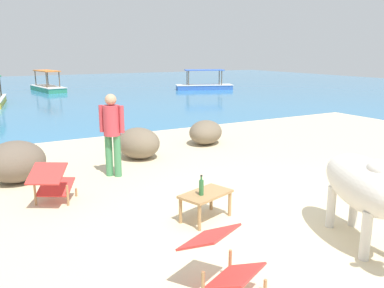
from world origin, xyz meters
TOP-DOWN VIEW (x-y plane):
  - sand_beach at (0.00, 0.00)m, footprint 18.00×14.00m
  - water_surface at (0.00, 22.00)m, footprint 60.00×36.00m
  - cow at (0.34, -1.01)m, footprint 1.21×2.06m
  - low_bench_table at (-1.01, 0.58)m, footprint 0.86×0.66m
  - bottle at (-1.11, 0.54)m, footprint 0.07×0.07m
  - deck_chair_near at (-1.79, -1.03)m, footprint 0.81×0.92m
  - deck_chair_far at (-2.85, 2.28)m, footprint 0.85×0.93m
  - person_standing at (-1.52, 3.24)m, footprint 0.40×0.37m
  - shore_rock_large at (-3.22, 3.78)m, footprint 1.25×1.20m
  - shore_rock_medium at (1.50, 4.75)m, footprint 1.37×1.35m
  - shore_rock_small at (-0.59, 4.26)m, footprint 1.15×1.25m
  - boat_green at (0.37, 22.08)m, footprint 1.70×3.80m
  - boat_blue at (9.52, 18.29)m, footprint 3.84×2.39m

SIDE VIEW (x-z plane):
  - water_surface at x=0.00m, z-range -0.01..0.01m
  - sand_beach at x=0.00m, z-range 0.00..0.04m
  - boat_green at x=0.37m, z-range -0.35..0.94m
  - boat_blue at x=9.52m, z-range -0.35..0.94m
  - shore_rock_medium at x=1.50m, z-range 0.04..0.67m
  - low_bench_table at x=-1.01m, z-range 0.18..0.59m
  - shore_rock_small at x=-0.59m, z-range 0.04..0.74m
  - deck_chair_near at x=-1.79m, z-range 0.08..0.77m
  - deck_chair_far at x=-2.85m, z-range 0.08..0.77m
  - shore_rock_large at x=-3.22m, z-range 0.04..0.82m
  - bottle at x=-1.11m, z-range 0.42..0.72m
  - cow at x=0.34m, z-range 0.23..1.39m
  - person_standing at x=-1.52m, z-range 0.18..1.80m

